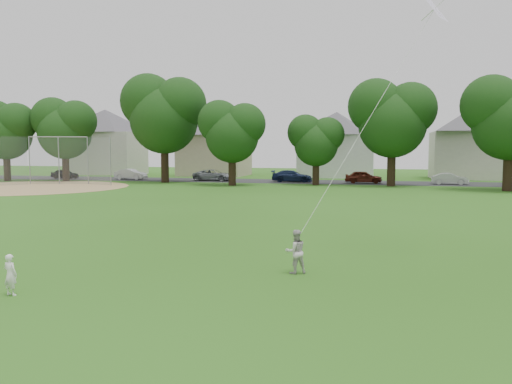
% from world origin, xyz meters
% --- Properties ---
extents(ground, '(160.00, 160.00, 0.00)m').
position_xyz_m(ground, '(0.00, 0.00, 0.00)').
color(ground, '#255212').
rests_on(ground, ground).
extents(street, '(90.00, 7.00, 0.01)m').
position_xyz_m(street, '(0.00, 42.00, 0.01)').
color(street, '#2D2D30').
rests_on(street, ground).
extents(dirt_infield, '(18.00, 18.00, 0.02)m').
position_xyz_m(dirt_infield, '(-26.00, 28.00, 0.01)').
color(dirt_infield, '#9E7F51').
rests_on(dirt_infield, ground).
extents(toddler, '(0.39, 0.28, 1.00)m').
position_xyz_m(toddler, '(-3.38, -1.25, 0.50)').
color(toddler, white).
rests_on(toddler, ground).
extents(older_boy, '(0.75, 0.70, 1.23)m').
position_xyz_m(older_boy, '(2.85, 2.44, 0.62)').
color(older_boy, beige).
rests_on(older_boy, ground).
extents(kite, '(2.44, 2.39, 8.78)m').
position_xyz_m(kite, '(4.77, 4.22, 4.41)').
color(kite, white).
rests_on(kite, ground).
extents(baseball_backstop, '(10.19, 4.54, 4.70)m').
position_xyz_m(baseball_backstop, '(-25.58, 31.89, 2.35)').
color(baseball_backstop, gray).
rests_on(baseball_backstop, ground).
extents(tree_row, '(79.37, 9.85, 11.63)m').
position_xyz_m(tree_row, '(1.03, 36.31, 6.49)').
color(tree_row, black).
rests_on(tree_row, ground).
extents(parked_cars, '(64.45, 2.33, 1.28)m').
position_xyz_m(parked_cars, '(1.09, 41.00, 0.62)').
color(parked_cars, black).
rests_on(parked_cars, ground).
extents(house_row, '(78.03, 14.09, 10.60)m').
position_xyz_m(house_row, '(0.00, 52.00, 5.15)').
color(house_row, beige).
rests_on(house_row, ground).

